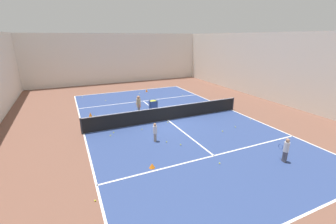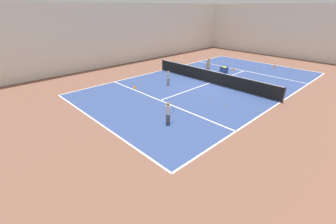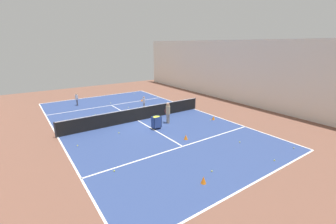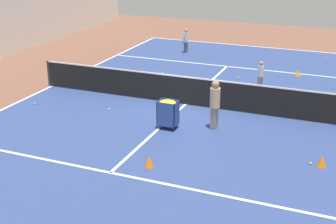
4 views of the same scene
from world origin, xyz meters
The scene contains 40 objects.
ground_plane centered at (0.00, 0.00, 0.00)m, with size 35.68×35.68×0.00m, color brown.
court_playing_area centered at (0.00, 0.00, 0.00)m, with size 11.90×21.06×0.00m.
line_baseline_near centered at (0.00, -10.53, 0.01)m, with size 11.90×0.10×0.00m, color white.
line_baseline_far centered at (0.00, 10.53, 0.01)m, with size 11.90×0.10×0.00m, color white.
line_sideline_left centered at (-5.95, 0.00, 0.01)m, with size 0.10×21.06×0.00m, color white.
line_sideline_right centered at (5.95, 0.00, 0.01)m, with size 0.10×21.06×0.00m, color white.
line_service_near centered at (0.00, -5.79, 0.01)m, with size 11.90×0.10×0.00m, color white.
line_service_far centered at (0.00, 5.79, 0.01)m, with size 11.90×0.10×0.00m, color white.
line_centre_service centered at (0.00, 0.00, 0.01)m, with size 0.10×11.59×0.00m, color white.
hall_enclosure_right centered at (11.33, 0.00, 3.17)m, with size 0.15×31.98×6.33m.
hall_enclosure_far centered at (0.00, 15.91, 3.17)m, with size 22.52×0.15×6.33m.
tennis_net centered at (0.00, 0.00, 0.56)m, with size 12.20×0.10×1.08m.
player_near_baseline centered at (2.82, -7.73, 0.73)m, with size 0.29×0.60×1.28m.
coach_at_net centered at (-1.67, 1.83, 0.94)m, with size 0.38×0.68×1.64m.
child_midcourt centered at (-2.17, -2.92, 0.67)m, with size 0.33×0.33×1.16m.
ball_cart centered at (-0.27, 2.38, 0.68)m, with size 0.62×0.47×0.97m.
training_cone_0 centered at (-3.35, -5.52, 0.12)m, with size 0.28×0.28×0.24m, color orange.
training_cone_1 centered at (1.57, 9.26, 0.18)m, with size 0.25×0.25×0.35m, color orange.
training_cone_2 centered at (-5.17, 3.29, 0.17)m, with size 0.25×0.25×0.33m, color orange.
training_cone_3 centered at (-0.82, 5.08, 0.17)m, with size 0.25×0.25×0.33m, color orange.
tennis_ball_0 centered at (-0.23, -0.49, 0.04)m, with size 0.07×0.07×0.07m, color yellow.
tennis_ball_1 centered at (-4.88, 3.28, 0.04)m, with size 0.07×0.07×0.07m, color yellow.
tennis_ball_2 centered at (5.21, 2.13, 0.04)m, with size 0.07×0.07×0.07m, color yellow.
tennis_ball_3 centered at (2.34, 1.63, 0.04)m, with size 0.07×0.07×0.07m, color yellow.
tennis_ball_4 centered at (-2.35, -0.94, 0.04)m, with size 0.07×0.07×0.07m, color yellow.
tennis_ball_5 centered at (-3.29, 7.39, 0.04)m, with size 0.07×0.07×0.07m, color yellow.
tennis_ball_6 centered at (5.64, -2.51, 0.04)m, with size 0.07×0.07×0.07m, color yellow.
tennis_ball_7 centered at (0.58, 8.80, 0.04)m, with size 0.07×0.07×0.07m, color yellow.
tennis_ball_8 centered at (-4.17, -0.66, 0.04)m, with size 0.07×0.07×0.07m, color yellow.
tennis_ball_10 centered at (-0.22, -6.57, 0.04)m, with size 0.07×0.07×0.07m, color yellow.
tennis_ball_11 centered at (2.38, -3.42, 0.04)m, with size 0.07×0.07×0.07m, color yellow.
tennis_ball_12 centered at (4.46, 6.08, 0.04)m, with size 0.07×0.07×0.07m, color yellow.
tennis_ball_13 centered at (-1.02, -4.00, 0.04)m, with size 0.07×0.07×0.07m, color yellow.
tennis_ball_14 centered at (-1.62, -3.34, 0.04)m, with size 0.07×0.07×0.07m, color yellow.
tennis_ball_15 centered at (-5.24, 9.77, 0.04)m, with size 0.07×0.07×0.07m, color yellow.
tennis_ball_16 centered at (-4.46, -1.07, 0.04)m, with size 0.07×0.07×0.07m, color yellow.
tennis_ball_17 centered at (-1.16, -0.40, 0.04)m, with size 0.07×0.07×0.07m, color yellow.
tennis_ball_18 centered at (-2.90, 9.93, 0.04)m, with size 0.07×0.07×0.07m, color yellow.
tennis_ball_19 centered at (-6.13, -6.76, 0.04)m, with size 0.07×0.07×0.07m, color yellow.
tennis_ball_20 centered at (3.62, -3.21, 0.04)m, with size 0.07×0.07×0.07m, color yellow.
Camera 1 is at (-6.52, -14.26, 5.93)m, focal length 24.00 mm.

